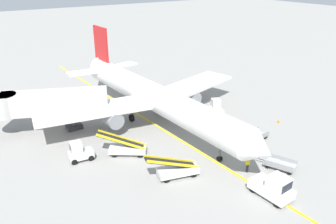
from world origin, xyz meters
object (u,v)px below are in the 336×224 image
belt_loader_forward_hold (127,148)px  safety_cone_nose_left (207,109)px  safety_cone_nose_right (278,121)px  pushback_tug (273,187)px  jet_bridge (43,103)px  baggage_cart_empty_trailing (256,136)px  baggage_tug_near_wing (216,108)px  baggage_cart_loaded (280,164)px  baggage_tug_by_cargo_door (79,152)px  airliner (152,96)px  ground_crew_marshaller (248,164)px  belt_loader_aft_hold (177,169)px

belt_loader_forward_hold → safety_cone_nose_left: (14.53, 4.54, -0.56)m
safety_cone_nose_right → pushback_tug: bearing=-142.0°
jet_bridge → baggage_cart_empty_trailing: (19.11, -15.32, -3.07)m
pushback_tug → baggage_tug_near_wing: (7.49, 15.98, -0.07)m
baggage_cart_loaded → baggage_tug_by_cargo_door: bearing=142.3°
airliner → baggage_cart_empty_trailing: bearing=-56.4°
ground_crew_marshaller → safety_cone_nose_left: 15.29m
baggage_tug_near_wing → ground_crew_marshaller: 13.71m
jet_bridge → baggage_tug_near_wing: size_ratio=4.75×
airliner → ground_crew_marshaller: size_ratio=20.78×
belt_loader_aft_hold → ground_crew_marshaller: 6.78m
baggage_tug_by_cargo_door → belt_loader_forward_hold: belt_loader_forward_hold is taller
ground_crew_marshaller → safety_cone_nose_right: ground_crew_marshaller is taller
safety_cone_nose_left → safety_cone_nose_right: (4.97, -8.05, 0.00)m
baggage_tug_near_wing → belt_loader_forward_hold: belt_loader_forward_hold is taller
jet_bridge → safety_cone_nose_right: 28.67m
airliner → baggage_cart_loaded: bearing=-74.1°
jet_bridge → baggage_cart_loaded: jet_bridge is taller
baggage_tug_by_cargo_door → pushback_tug: bearing=-51.7°
belt_loader_forward_hold → pushback_tug: bearing=-61.8°
safety_cone_nose_left → belt_loader_aft_hold: bearing=-139.3°
jet_bridge → ground_crew_marshaller: jet_bridge is taller
jet_bridge → safety_cone_nose_left: jet_bridge is taller
baggage_tug_by_cargo_door → belt_loader_aft_hold: size_ratio=0.49×
baggage_tug_near_wing → belt_loader_aft_hold: belt_loader_aft_hold is taller
baggage_cart_loaded → safety_cone_nose_left: baggage_cart_loaded is taller
jet_bridge → belt_loader_aft_hold: bearing=-65.4°
safety_cone_nose_left → ground_crew_marshaller: bearing=-115.0°
belt_loader_aft_hold → baggage_cart_loaded: belt_loader_aft_hold is taller
baggage_cart_loaded → ground_crew_marshaller: (-3.08, 1.32, 0.44)m
jet_bridge → belt_loader_aft_hold: jet_bridge is taller
safety_cone_nose_left → baggage_cart_loaded: bearing=-102.6°
airliner → pushback_tug: (0.57, -18.87, -2.42)m
pushback_tug → safety_cone_nose_left: bearing=67.3°
airliner → baggage_cart_loaded: 17.17m
baggage_tug_by_cargo_door → ground_crew_marshaller: bearing=-40.6°
safety_cone_nose_left → airliner: bearing=172.1°
ground_crew_marshaller → belt_loader_forward_hold: bearing=130.9°
baggage_tug_by_cargo_door → ground_crew_marshaller: size_ratio=1.49×
jet_bridge → pushback_tug: jet_bridge is taller
baggage_tug_near_wing → ground_crew_marshaller: baggage_tug_near_wing is taller
baggage_tug_near_wing → safety_cone_nose_left: size_ratio=6.16×
baggage_tug_near_wing → ground_crew_marshaller: size_ratio=1.60×
baggage_tug_by_cargo_door → safety_cone_nose_right: size_ratio=5.75×
jet_bridge → pushback_tug: bearing=-61.9°
belt_loader_aft_hold → baggage_tug_by_cargo_door: bearing=130.5°
belt_loader_forward_hold → belt_loader_aft_hold: 6.52m
baggage_tug_near_wing → jet_bridge: bearing=159.6°
safety_cone_nose_right → baggage_tug_by_cargo_door: bearing=168.2°
jet_bridge → safety_cone_nose_right: (24.95, -13.72, -3.32)m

